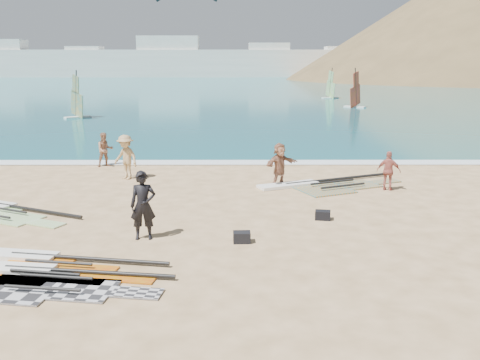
{
  "coord_description": "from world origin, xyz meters",
  "views": [
    {
      "loc": [
        0.82,
        -14.2,
        5.1
      ],
      "look_at": [
        0.88,
        4.0,
        1.0
      ],
      "focal_mm": 40.0,
      "sensor_mm": 36.0,
      "label": 1
    }
  ],
  "objects_px": {
    "gear_bag_near": "(242,237)",
    "beachgoer_left": "(105,150)",
    "rig_orange": "(321,185)",
    "rig_red": "(44,264)",
    "beachgoer_right": "(280,164)",
    "gear_bag_far": "(323,215)",
    "beachgoer_mid": "(126,157)",
    "rig_grey": "(40,279)",
    "beachgoer_back": "(389,171)",
    "person_wetsuit": "(143,205)"
  },
  "relations": [
    {
      "from": "gear_bag_near",
      "to": "person_wetsuit",
      "type": "distance_m",
      "value": 2.99
    },
    {
      "from": "rig_red",
      "to": "beachgoer_right",
      "type": "bearing_deg",
      "value": 63.1
    },
    {
      "from": "person_wetsuit",
      "to": "rig_red",
      "type": "bearing_deg",
      "value": -141.9
    },
    {
      "from": "rig_red",
      "to": "beachgoer_mid",
      "type": "bearing_deg",
      "value": 99.63
    },
    {
      "from": "rig_red",
      "to": "beachgoer_right",
      "type": "height_order",
      "value": "beachgoer_right"
    },
    {
      "from": "gear_bag_near",
      "to": "beachgoer_left",
      "type": "distance_m",
      "value": 13.0
    },
    {
      "from": "beachgoer_mid",
      "to": "gear_bag_far",
      "type": "bearing_deg",
      "value": -5.18
    },
    {
      "from": "rig_orange",
      "to": "beachgoer_mid",
      "type": "bearing_deg",
      "value": 146.21
    },
    {
      "from": "gear_bag_near",
      "to": "beachgoer_left",
      "type": "relative_size",
      "value": 0.29
    },
    {
      "from": "rig_orange",
      "to": "beachgoer_right",
      "type": "relative_size",
      "value": 3.5
    },
    {
      "from": "beachgoer_left",
      "to": "person_wetsuit",
      "type": "bearing_deg",
      "value": -96.48
    },
    {
      "from": "gear_bag_near",
      "to": "beachgoer_mid",
      "type": "xyz_separation_m",
      "value": [
        -4.99,
        8.35,
        0.82
      ]
    },
    {
      "from": "gear_bag_far",
      "to": "beachgoer_mid",
      "type": "bearing_deg",
      "value": 141.37
    },
    {
      "from": "beachgoer_left",
      "to": "beachgoer_right",
      "type": "xyz_separation_m",
      "value": [
        8.2,
        -4.09,
        0.06
      ]
    },
    {
      "from": "rig_orange",
      "to": "gear_bag_far",
      "type": "height_order",
      "value": "gear_bag_far"
    },
    {
      "from": "beachgoer_back",
      "to": "beachgoer_mid",
      "type": "bearing_deg",
      "value": 11.3
    },
    {
      "from": "gear_bag_near",
      "to": "beachgoer_right",
      "type": "distance_m",
      "value": 7.32
    },
    {
      "from": "gear_bag_far",
      "to": "beachgoer_right",
      "type": "bearing_deg",
      "value": 102.21
    },
    {
      "from": "beachgoer_left",
      "to": "rig_grey",
      "type": "bearing_deg",
      "value": -108.1
    },
    {
      "from": "rig_orange",
      "to": "beachgoer_right",
      "type": "xyz_separation_m",
      "value": [
        -1.71,
        0.17,
        0.84
      ]
    },
    {
      "from": "beachgoer_left",
      "to": "beachgoer_right",
      "type": "relative_size",
      "value": 0.93
    },
    {
      "from": "rig_orange",
      "to": "rig_red",
      "type": "bearing_deg",
      "value": -157.77
    },
    {
      "from": "beachgoer_mid",
      "to": "beachgoer_back",
      "type": "distance_m",
      "value": 11.08
    },
    {
      "from": "beachgoer_left",
      "to": "beachgoer_right",
      "type": "bearing_deg",
      "value": -52.02
    },
    {
      "from": "rig_orange",
      "to": "gear_bag_near",
      "type": "bearing_deg",
      "value": -139.64
    },
    {
      "from": "person_wetsuit",
      "to": "beachgoer_mid",
      "type": "xyz_separation_m",
      "value": [
        -2.15,
        8.02,
        -0.03
      ]
    },
    {
      "from": "beachgoer_mid",
      "to": "beachgoer_back",
      "type": "bearing_deg",
      "value": 22.53
    },
    {
      "from": "rig_grey",
      "to": "beachgoer_mid",
      "type": "relative_size",
      "value": 2.74
    },
    {
      "from": "gear_bag_near",
      "to": "gear_bag_far",
      "type": "relative_size",
      "value": 0.99
    },
    {
      "from": "gear_bag_far",
      "to": "person_wetsuit",
      "type": "xyz_separation_m",
      "value": [
        -5.5,
        -1.91,
        0.86
      ]
    },
    {
      "from": "rig_grey",
      "to": "rig_red",
      "type": "distance_m",
      "value": 0.94
    },
    {
      "from": "rig_orange",
      "to": "beachgoer_mid",
      "type": "xyz_separation_m",
      "value": [
        -8.31,
        1.42,
        0.92
      ]
    },
    {
      "from": "person_wetsuit",
      "to": "gear_bag_far",
      "type": "bearing_deg",
      "value": 12.93
    },
    {
      "from": "gear_bag_far",
      "to": "beachgoer_mid",
      "type": "height_order",
      "value": "beachgoer_mid"
    },
    {
      "from": "rig_red",
      "to": "beachgoer_left",
      "type": "distance_m",
      "value": 13.1
    },
    {
      "from": "person_wetsuit",
      "to": "beachgoer_back",
      "type": "distance_m",
      "value": 10.55
    },
    {
      "from": "rig_grey",
      "to": "beachgoer_mid",
      "type": "distance_m",
      "value": 11.09
    },
    {
      "from": "person_wetsuit",
      "to": "beachgoer_back",
      "type": "height_order",
      "value": "person_wetsuit"
    },
    {
      "from": "rig_red",
      "to": "gear_bag_far",
      "type": "relative_size",
      "value": 10.84
    },
    {
      "from": "beachgoer_mid",
      "to": "gear_bag_near",
      "type": "bearing_deg",
      "value": -25.66
    },
    {
      "from": "rig_red",
      "to": "person_wetsuit",
      "type": "distance_m",
      "value": 3.19
    },
    {
      "from": "rig_red",
      "to": "person_wetsuit",
      "type": "relative_size",
      "value": 2.64
    },
    {
      "from": "rig_red",
      "to": "rig_orange",
      "type": "bearing_deg",
      "value": 56.08
    },
    {
      "from": "gear_bag_far",
      "to": "rig_grey",
      "type": "bearing_deg",
      "value": -146.44
    },
    {
      "from": "rig_grey",
      "to": "beachgoer_right",
      "type": "relative_size",
      "value": 2.99
    },
    {
      "from": "rig_orange",
      "to": "beachgoer_left",
      "type": "relative_size",
      "value": 3.76
    },
    {
      "from": "gear_bag_near",
      "to": "beachgoer_right",
      "type": "xyz_separation_m",
      "value": [
        1.61,
        7.1,
        0.74
      ]
    },
    {
      "from": "beachgoer_right",
      "to": "rig_grey",
      "type": "bearing_deg",
      "value": -161.11
    },
    {
      "from": "rig_grey",
      "to": "beachgoer_back",
      "type": "bearing_deg",
      "value": 48.3
    },
    {
      "from": "gear_bag_far",
      "to": "beachgoer_mid",
      "type": "distance_m",
      "value": 9.83
    }
  ]
}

